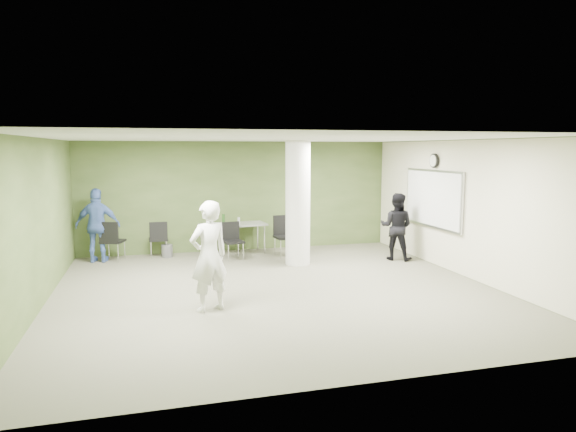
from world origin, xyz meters
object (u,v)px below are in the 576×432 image
object	(u,v)px
folding_table	(233,226)
woman_white	(209,256)
chair_back_left	(111,238)
man_blue	(98,225)
man_black	(396,227)

from	to	relation	value
folding_table	woman_white	bearing A→B (deg)	-109.90
folding_table	chair_back_left	xyz separation A→B (m)	(-2.87, -0.11, -0.16)
folding_table	man_blue	xyz separation A→B (m)	(-3.15, -0.08, 0.14)
chair_back_left	man_blue	distance (m)	0.42
folding_table	woman_white	world-z (taller)	woman_white
woman_white	man_blue	size ratio (longest dim) A/B	1.05
woman_white	man_black	size ratio (longest dim) A/B	1.14
chair_back_left	man_black	xyz separation A→B (m)	(6.49, -1.53, 0.24)
woman_white	man_blue	distance (m)	4.78
man_blue	woman_white	bearing A→B (deg)	126.19
folding_table	chair_back_left	size ratio (longest dim) A/B	1.76
man_blue	folding_table	bearing A→B (deg)	-167.96
folding_table	woman_white	size ratio (longest dim) A/B	0.93
woman_white	man_black	distance (m)	5.45
man_black	man_blue	xyz separation A→B (m)	(-6.77, 1.57, 0.07)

